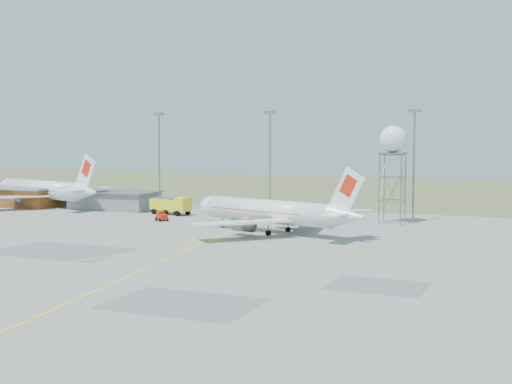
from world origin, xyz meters
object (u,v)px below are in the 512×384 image
at_px(airliner_far, 44,190).
at_px(fire_truck, 172,206).
at_px(radar_tower, 393,169).
at_px(baggage_tug, 162,217).
at_px(airliner_main, 272,212).

distance_m(airliner_far, fire_truck, 33.94).
bearing_deg(radar_tower, baggage_tug, -161.76).
height_order(airliner_main, radar_tower, radar_tower).
xyz_separation_m(airliner_main, fire_truck, (-28.33, 16.89, -1.73)).
relative_size(radar_tower, fire_truck, 1.89).
relative_size(airliner_far, fire_truck, 3.74).
relative_size(airliner_far, radar_tower, 1.98).
bearing_deg(radar_tower, fire_truck, -175.46).
bearing_deg(fire_truck, baggage_tug, -58.21).
bearing_deg(airliner_far, baggage_tug, 178.40).
bearing_deg(airliner_main, radar_tower, -110.23).
distance_m(radar_tower, baggage_tug, 43.03).
height_order(airliner_main, baggage_tug, airliner_main).
distance_m(radar_tower, fire_truck, 44.28).
height_order(radar_tower, baggage_tug, radar_tower).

